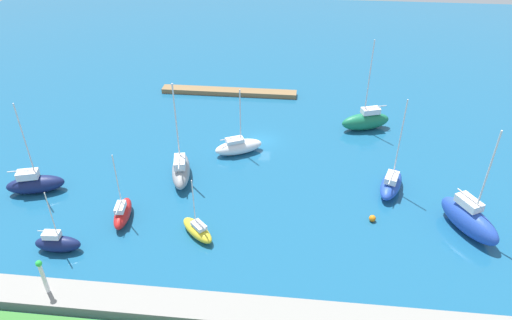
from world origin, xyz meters
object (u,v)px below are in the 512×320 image
object	(u,v)px
harbor_beacon	(42,274)
sailboat_yellow_along_channel	(197,230)
sailboat_red_by_breakwater	(123,213)
mooring_buoy_orange	(372,218)
sailboat_gray_near_pier	(181,169)
sailboat_navy_lone_south	(35,183)
sailboat_navy_lone_north	(57,243)
sailboat_blue_far_north	(469,219)
sailboat_green_mid_basin	(366,120)
sailboat_white_far_south	(238,146)
sailboat_blue_outer_mooring	(391,183)
pier_dock	(229,92)

from	to	relation	value
harbor_beacon	sailboat_yellow_along_channel	xyz separation A→B (m)	(-11.37, -9.89, -2.55)
sailboat_red_by_breakwater	mooring_buoy_orange	xyz separation A→B (m)	(-27.29, -2.65, -0.60)
sailboat_gray_near_pier	sailboat_navy_lone_south	distance (m)	17.18
sailboat_navy_lone_north	mooring_buoy_orange	distance (m)	33.16
sailboat_navy_lone_north	mooring_buoy_orange	bearing A→B (deg)	10.87
harbor_beacon	sailboat_red_by_breakwater	world-z (taller)	sailboat_red_by_breakwater
sailboat_blue_far_north	sailboat_navy_lone_north	world-z (taller)	sailboat_blue_far_north
sailboat_yellow_along_channel	sailboat_red_by_breakwater	xyz separation A→B (m)	(8.68, -1.64, 0.21)
sailboat_gray_near_pier	sailboat_red_by_breakwater	xyz separation A→B (m)	(4.49, 8.42, -0.37)
sailboat_yellow_along_channel	sailboat_navy_lone_south	distance (m)	21.49
sailboat_blue_far_north	sailboat_green_mid_basin	distance (m)	23.26
sailboat_blue_far_north	sailboat_white_far_south	xyz separation A→B (m)	(26.37, -12.98, -0.61)
harbor_beacon	mooring_buoy_orange	xyz separation A→B (m)	(-29.98, -14.18, -2.94)
sailboat_gray_near_pier	sailboat_blue_outer_mooring	size ratio (longest dim) A/B	1.06
pier_dock	sailboat_navy_lone_south	size ratio (longest dim) A/B	1.95
sailboat_white_far_south	sailboat_blue_outer_mooring	distance (m)	20.35
harbor_beacon	sailboat_green_mid_basin	world-z (taller)	sailboat_green_mid_basin
sailboat_white_far_south	sailboat_gray_near_pier	bearing A→B (deg)	-159.02
sailboat_red_by_breakwater	pier_dock	bearing A→B (deg)	-17.68
sailboat_yellow_along_channel	sailboat_navy_lone_north	bearing A→B (deg)	59.64
harbor_beacon	sailboat_navy_lone_north	xyz separation A→B (m)	(2.20, -6.19, -2.34)
pier_dock	sailboat_navy_lone_north	xyz separation A→B (m)	(11.43, 38.96, 0.59)
mooring_buoy_orange	sailboat_red_by_breakwater	bearing A→B (deg)	5.55
pier_dock	sailboat_blue_outer_mooring	xyz separation A→B (m)	(-23.45, 25.10, 0.69)
sailboat_gray_near_pier	sailboat_navy_lone_south	bearing A→B (deg)	93.12
sailboat_blue_far_north	sailboat_white_far_south	distance (m)	29.40
pier_dock	sailboat_navy_lone_south	bearing A→B (deg)	57.94
sailboat_gray_near_pier	pier_dock	bearing A→B (deg)	-16.83
sailboat_navy_lone_south	sailboat_blue_outer_mooring	bearing A→B (deg)	-10.44
pier_dock	sailboat_green_mid_basin	bearing A→B (deg)	155.40
sailboat_blue_outer_mooring	sailboat_gray_near_pier	bearing A→B (deg)	109.34
sailboat_blue_outer_mooring	sailboat_blue_far_north	bearing A→B (deg)	-112.97
sailboat_gray_near_pier	sailboat_navy_lone_south	world-z (taller)	sailboat_gray_near_pier
pier_dock	sailboat_white_far_south	distance (m)	19.02
sailboat_red_by_breakwater	mooring_buoy_orange	distance (m)	27.43
harbor_beacon	sailboat_red_by_breakwater	xyz separation A→B (m)	(-2.69, -11.53, -2.34)
sailboat_green_mid_basin	mooring_buoy_orange	bearing A→B (deg)	68.37
sailboat_white_far_south	sailboat_navy_lone_south	xyz separation A→B (m)	(22.81, 11.20, 0.20)
sailboat_gray_near_pier	sailboat_blue_outer_mooring	world-z (taller)	sailboat_gray_near_pier
sailboat_blue_far_north	sailboat_navy_lone_north	distance (m)	42.65
sailboat_navy_lone_south	pier_dock	bearing A→B (deg)	41.21
sailboat_green_mid_basin	harbor_beacon	bearing A→B (deg)	29.80
harbor_beacon	sailboat_navy_lone_north	world-z (taller)	sailboat_navy_lone_north
pier_dock	sailboat_blue_outer_mooring	world-z (taller)	sailboat_blue_outer_mooring
harbor_beacon	sailboat_blue_outer_mooring	size ratio (longest dim) A/B	0.31
sailboat_green_mid_basin	mooring_buoy_orange	xyz separation A→B (m)	(1.05, 21.00, -1.06)
harbor_beacon	sailboat_red_by_breakwater	bearing A→B (deg)	-103.14
mooring_buoy_orange	harbor_beacon	bearing A→B (deg)	25.31
pier_dock	mooring_buoy_orange	world-z (taller)	pier_dock
sailboat_yellow_along_channel	sailboat_white_far_south	xyz separation A→B (m)	(-2.05, -16.72, 0.26)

